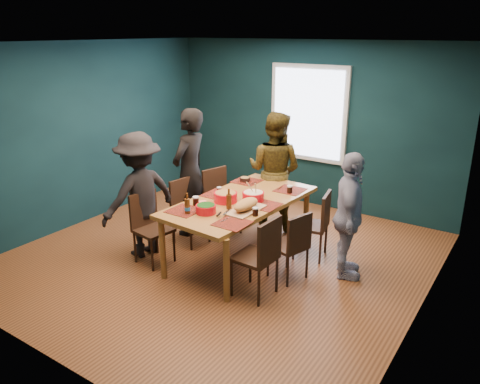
% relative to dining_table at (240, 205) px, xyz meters
% --- Properties ---
extents(room, '(5.01, 5.01, 2.71)m').
position_rel_dining_table_xyz_m(room, '(-0.22, 0.12, 0.65)').
color(room, '#96532B').
rests_on(room, ground).
extents(dining_table, '(1.19, 2.17, 0.80)m').
position_rel_dining_table_xyz_m(dining_table, '(0.00, 0.00, 0.00)').
color(dining_table, '#A17230').
rests_on(dining_table, floor).
extents(chair_left_far, '(0.53, 0.53, 0.95)m').
position_rel_dining_table_xyz_m(chair_left_far, '(-0.73, 0.53, -0.17)').
color(chair_left_far, black).
rests_on(chair_left_far, floor).
extents(chair_left_mid, '(0.46, 0.46, 0.90)m').
position_rel_dining_table_xyz_m(chair_left_mid, '(-0.90, 0.00, -0.20)').
color(chair_left_mid, black).
rests_on(chair_left_mid, floor).
extents(chair_left_near, '(0.47, 0.47, 0.91)m').
position_rel_dining_table_xyz_m(chair_left_near, '(-0.93, -0.71, -0.20)').
color(chair_left_near, black).
rests_on(chair_left_near, floor).
extents(chair_right_far, '(0.48, 0.48, 0.90)m').
position_rel_dining_table_xyz_m(chair_right_far, '(0.83, 0.55, -0.20)').
color(chair_right_far, black).
rests_on(chair_right_far, floor).
extents(chair_right_mid, '(0.47, 0.47, 0.85)m').
position_rel_dining_table_xyz_m(chair_right_mid, '(0.84, -0.15, -0.23)').
color(chair_right_mid, black).
rests_on(chair_right_mid, floor).
extents(chair_right_near, '(0.44, 0.44, 0.94)m').
position_rel_dining_table_xyz_m(chair_right_near, '(0.73, -0.68, -0.18)').
color(chair_right_near, black).
rests_on(chair_right_near, floor).
extents(person_far_left, '(0.50, 0.71, 1.83)m').
position_rel_dining_table_xyz_m(person_far_left, '(-1.05, 0.28, 0.19)').
color(person_far_left, black).
rests_on(person_far_left, floor).
extents(person_back, '(0.91, 0.74, 1.74)m').
position_rel_dining_table_xyz_m(person_back, '(-0.18, 1.18, 0.15)').
color(person_back, black).
rests_on(person_back, floor).
extents(person_right, '(0.71, 0.98, 1.54)m').
position_rel_dining_table_xyz_m(person_right, '(1.32, 0.30, 0.05)').
color(person_right, white).
rests_on(person_right, floor).
extents(person_near_left, '(0.83, 1.17, 1.64)m').
position_rel_dining_table_xyz_m(person_near_left, '(-1.15, -0.62, 0.10)').
color(person_near_left, black).
rests_on(person_near_left, floor).
extents(bowl_salad, '(0.29, 0.29, 0.12)m').
position_rel_dining_table_xyz_m(bowl_salad, '(-0.12, -0.15, 0.14)').
color(bowl_salad, red).
rests_on(bowl_salad, dining_table).
extents(bowl_dumpling, '(0.28, 0.28, 0.26)m').
position_rel_dining_table_xyz_m(bowl_dumpling, '(0.15, 0.07, 0.14)').
color(bowl_dumpling, red).
rests_on(bowl_dumpling, dining_table).
extents(bowl_herbs, '(0.24, 0.24, 0.11)m').
position_rel_dining_table_xyz_m(bowl_herbs, '(-0.09, -0.60, 0.13)').
color(bowl_herbs, red).
rests_on(bowl_herbs, dining_table).
extents(cutting_board, '(0.32, 0.66, 0.15)m').
position_rel_dining_table_xyz_m(cutting_board, '(0.26, -0.28, 0.14)').
color(cutting_board, tan).
rests_on(cutting_board, dining_table).
extents(small_bowl, '(0.15, 0.15, 0.06)m').
position_rel_dining_table_xyz_m(small_bowl, '(-0.37, 0.67, 0.11)').
color(small_bowl, black).
rests_on(small_bowl, dining_table).
extents(beer_bottle_a, '(0.07, 0.07, 0.25)m').
position_rel_dining_table_xyz_m(beer_bottle_a, '(-0.26, -0.73, 0.17)').
color(beer_bottle_a, '#43230C').
rests_on(beer_bottle_a, dining_table).
extents(beer_bottle_b, '(0.06, 0.06, 0.25)m').
position_rel_dining_table_xyz_m(beer_bottle_b, '(0.06, -0.33, 0.17)').
color(beer_bottle_b, '#43230C').
rests_on(beer_bottle_b, dining_table).
extents(cola_glass_a, '(0.08, 0.08, 0.11)m').
position_rel_dining_table_xyz_m(cola_glass_a, '(-0.35, -0.46, 0.14)').
color(cola_glass_a, black).
rests_on(cola_glass_a, dining_table).
extents(cola_glass_b, '(0.07, 0.07, 0.10)m').
position_rel_dining_table_xyz_m(cola_glass_b, '(0.44, -0.35, 0.13)').
color(cola_glass_b, black).
rests_on(cola_glass_b, dining_table).
extents(cola_glass_c, '(0.08, 0.08, 0.10)m').
position_rel_dining_table_xyz_m(cola_glass_c, '(0.40, 0.57, 0.13)').
color(cola_glass_c, black).
rests_on(cola_glass_c, dining_table).
extents(cola_glass_d, '(0.07, 0.07, 0.09)m').
position_rel_dining_table_xyz_m(cola_glass_d, '(-0.36, 0.04, 0.12)').
color(cola_glass_d, black).
rests_on(cola_glass_d, dining_table).
extents(napkin_a, '(0.22, 0.22, 0.00)m').
position_rel_dining_table_xyz_m(napkin_a, '(0.37, 0.09, 0.08)').
color(napkin_a, '#FF6C6B').
rests_on(napkin_a, dining_table).
extents(napkin_b, '(0.20, 0.20, 0.00)m').
position_rel_dining_table_xyz_m(napkin_b, '(-0.35, -0.36, 0.08)').
color(napkin_b, '#FF6C6B').
rests_on(napkin_b, dining_table).
extents(napkin_c, '(0.18, 0.18, 0.00)m').
position_rel_dining_table_xyz_m(napkin_c, '(0.33, -0.68, 0.08)').
color(napkin_c, '#FF6C6B').
rests_on(napkin_c, dining_table).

